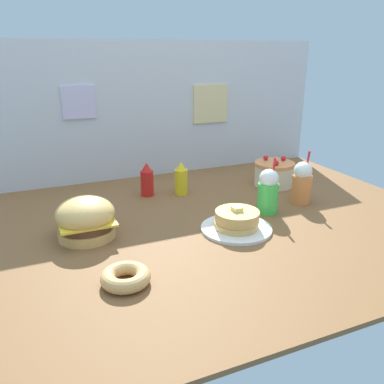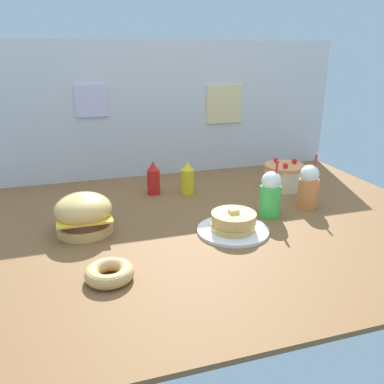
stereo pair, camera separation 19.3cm
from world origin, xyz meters
TOP-DOWN VIEW (x-y plane):
  - ground_plane at (0.00, 0.00)m, footprint 2.33×1.72m
  - back_wall at (0.00, 0.85)m, footprint 2.33×0.04m
  - burger at (-0.56, 0.08)m, footprint 0.25×0.25m
  - pancake_stack at (0.08, -0.13)m, footprint 0.33×0.33m
  - layer_cake at (0.60, 0.35)m, footprint 0.24×0.24m
  - ketchup_bottle at (-0.16, 0.48)m, footprint 0.07×0.07m
  - mustard_bottle at (0.03, 0.43)m, footprint 0.07×0.07m
  - cream_soda_cup at (0.33, 0.00)m, footprint 0.11×0.11m
  - orange_float_cup at (0.57, 0.04)m, footprint 0.11×0.11m
  - donut_pink_glaze at (-0.50, -0.36)m, footprint 0.18×0.18m

SIDE VIEW (x-z plane):
  - ground_plane at x=0.00m, z-range -0.02..0.00m
  - donut_pink_glaze at x=-0.50m, z-range 0.00..0.06m
  - pancake_stack at x=0.08m, z-range -0.02..0.10m
  - layer_cake at x=0.60m, z-range -0.01..0.16m
  - burger at x=-0.56m, z-range 0.00..0.18m
  - ketchup_bottle at x=-0.16m, z-range -0.01..0.18m
  - mustard_bottle at x=0.03m, z-range -0.01..0.18m
  - cream_soda_cup at x=0.33m, z-range -0.03..0.26m
  - orange_float_cup at x=0.57m, z-range -0.03..0.26m
  - back_wall at x=0.00m, z-range 0.00..0.84m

